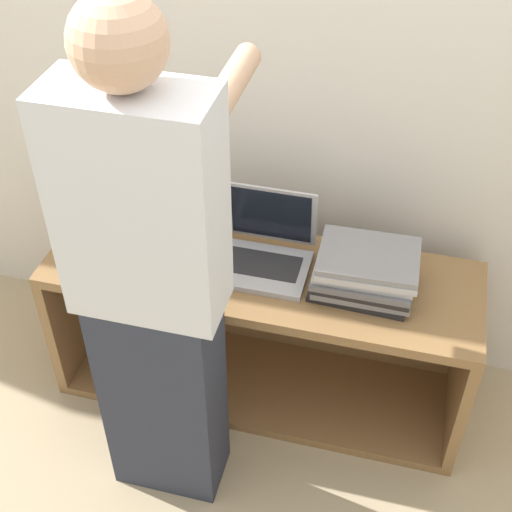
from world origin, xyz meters
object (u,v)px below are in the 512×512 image
object	(u,v)px
laptop_open	(265,250)
laptop_stack_left	(162,236)
person	(152,291)
laptop_stack_right	(365,271)

from	to	relation	value
laptop_open	laptop_stack_left	distance (m)	0.34
laptop_open	person	size ratio (longest dim) A/B	0.19
laptop_stack_right	person	distance (m)	0.69
laptop_stack_right	person	bearing A→B (deg)	-142.14
laptop_open	person	world-z (taller)	person
laptop_open	laptop_stack_left	xyz separation A→B (m)	(-0.34, -0.04, 0.02)
laptop_open	laptop_stack_left	world-z (taller)	laptop_open
laptop_stack_left	person	size ratio (longest dim) A/B	0.20
laptop_open	person	bearing A→B (deg)	-113.40
laptop_open	laptop_stack_right	distance (m)	0.34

